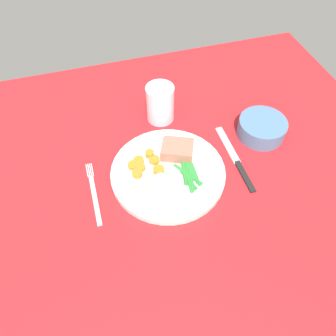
# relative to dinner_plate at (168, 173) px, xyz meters

# --- Properties ---
(dining_table) EXTENTS (1.20, 0.90, 0.02)m
(dining_table) POSITION_rel_dinner_plate_xyz_m (-0.03, 0.02, -0.02)
(dining_table) COLOR red
(dining_table) RESTS_ON ground
(dinner_plate) EXTENTS (0.26, 0.26, 0.02)m
(dinner_plate) POSITION_rel_dinner_plate_xyz_m (0.00, 0.00, 0.00)
(dinner_plate) COLOR white
(dinner_plate) RESTS_ON dining_table
(meat_portion) EXTENTS (0.09, 0.08, 0.03)m
(meat_portion) POSITION_rel_dinner_plate_xyz_m (0.03, 0.04, 0.02)
(meat_portion) COLOR #A86B56
(meat_portion) RESTS_ON dinner_plate
(mashed_potatoes) EXTENTS (0.07, 0.05, 0.04)m
(mashed_potatoes) POSITION_rel_dinner_plate_xyz_m (-0.02, -0.05, 0.03)
(mashed_potatoes) COLOR beige
(mashed_potatoes) RESTS_ON dinner_plate
(carrot_slices) EXTENTS (0.08, 0.07, 0.01)m
(carrot_slices) POSITION_rel_dinner_plate_xyz_m (-0.05, 0.03, 0.01)
(carrot_slices) COLOR orange
(carrot_slices) RESTS_ON dinner_plate
(green_beans) EXTENTS (0.05, 0.10, 0.01)m
(green_beans) POSITION_rel_dinner_plate_xyz_m (0.04, -0.03, 0.01)
(green_beans) COLOR #2D8C38
(green_beans) RESTS_ON dinner_plate
(fork) EXTENTS (0.01, 0.17, 0.00)m
(fork) POSITION_rel_dinner_plate_xyz_m (-0.17, -0.00, -0.01)
(fork) COLOR silver
(fork) RESTS_ON dining_table
(knife) EXTENTS (0.02, 0.20, 0.01)m
(knife) POSITION_rel_dinner_plate_xyz_m (0.17, -0.00, -0.01)
(knife) COLOR black
(knife) RESTS_ON dining_table
(water_glass) EXTENTS (0.07, 0.07, 0.10)m
(water_glass) POSITION_rel_dinner_plate_xyz_m (0.03, 0.19, 0.03)
(water_glass) COLOR silver
(water_glass) RESTS_ON dining_table
(salad_bowl) EXTENTS (0.12, 0.12, 0.04)m
(salad_bowl) POSITION_rel_dinner_plate_xyz_m (0.26, 0.06, 0.02)
(salad_bowl) COLOR #4C7299
(salad_bowl) RESTS_ON dining_table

